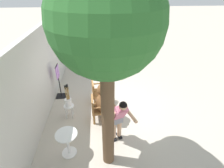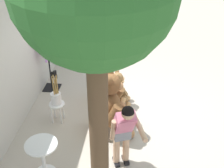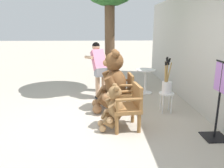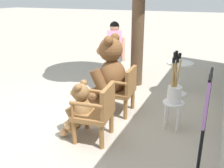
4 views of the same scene
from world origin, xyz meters
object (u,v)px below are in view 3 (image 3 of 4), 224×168
teddy_bear_small (114,107)px  brush_bucket (167,84)px  round_side_table (146,79)px  wooden_chair_left (123,91)px  wooden_chair_right (129,105)px  clothing_display_stand (219,99)px  teddy_bear_large (112,81)px  person_visitor (99,65)px  white_stool (166,97)px

teddy_bear_small → brush_bucket: size_ratio=1.08×
round_side_table → wooden_chair_left: bearing=-31.3°
wooden_chair_left → wooden_chair_right: bearing=-0.0°
wooden_chair_right → brush_bucket: 1.25m
round_side_table → clothing_display_stand: 2.87m
teddy_bear_large → clothing_display_stand: bearing=50.0°
person_visitor → white_stool: 2.02m
round_side_table → wooden_chair_right: bearing=-19.2°
white_stool → round_side_table: (-1.51, -0.17, 0.09)m
wooden_chair_right → round_side_table: 2.43m
person_visitor → white_stool: (1.18, 1.54, -0.55)m
teddy_bear_large → round_side_table: bearing=141.4°
teddy_bear_large → teddy_bear_small: 1.02m
person_visitor → round_side_table: bearing=103.5°
round_side_table → teddy_bear_small: bearing=-25.2°
teddy_bear_small → white_stool: bearing=122.3°
wooden_chair_left → teddy_bear_small: bearing=-16.2°
teddy_bear_small → round_side_table: 2.55m
round_side_table → clothing_display_stand: bearing=13.8°
brush_bucket → round_side_table: (-1.51, -0.16, -0.21)m
wooden_chair_right → clothing_display_stand: 1.58m
round_side_table → clothing_display_stand: clothing_display_stand is taller
white_stool → round_side_table: size_ratio=0.64×
wooden_chair_left → brush_bucket: (0.20, 0.96, 0.20)m
teddy_bear_large → clothing_display_stand: teddy_bear_large is taller
white_stool → brush_bucket: bearing=-94.8°
teddy_bear_small → round_side_table: size_ratio=1.22×
wooden_chair_right → person_visitor: bearing=-163.8°
wooden_chair_right → clothing_display_stand: size_ratio=0.63×
person_visitor → brush_bucket: (1.18, 1.53, -0.25)m
wooden_chair_right → teddy_bear_large: teddy_bear_large is taller
wooden_chair_left → brush_bucket: brush_bucket is taller
teddy_bear_small → clothing_display_stand: clothing_display_stand is taller
wooden_chair_right → teddy_bear_large: size_ratio=0.60×
wooden_chair_right → teddy_bear_small: teddy_bear_small is taller
teddy_bear_large → white_stool: 1.29m
wooden_chair_right → person_visitor: 2.09m
wooden_chair_left → white_stool: wooden_chair_left is taller
white_stool → teddy_bear_large: bearing=-99.0°
round_side_table → clothing_display_stand: size_ratio=0.53×
teddy_bear_small → round_side_table: bearing=154.8°
wooden_chair_left → teddy_bear_small: size_ratio=0.98×
wooden_chair_right → teddy_bear_small: (0.01, -0.29, -0.03)m
teddy_bear_small → white_stool: 1.49m
clothing_display_stand → white_stool: bearing=-158.0°
wooden_chair_left → clothing_display_stand: bearing=45.2°
teddy_bear_small → person_visitor: 2.05m
teddy_bear_large → white_stool: size_ratio=3.10×
teddy_bear_large → brush_bucket: 1.24m
person_visitor → brush_bucket: size_ratio=1.85×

